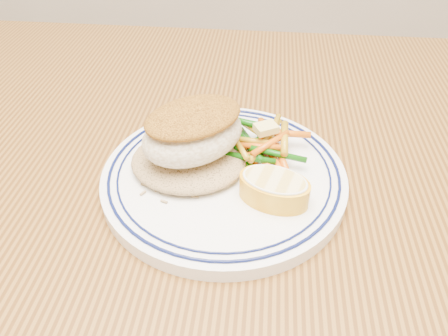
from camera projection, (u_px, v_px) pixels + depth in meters
dining_table at (243, 269)px, 0.49m from camera, size 1.50×0.90×0.75m
plate at (224, 176)px, 0.46m from camera, size 0.25×0.25×0.02m
rice_pilaf at (188, 158)px, 0.45m from camera, size 0.12×0.11×0.02m
fish_fillet at (193, 131)px, 0.43m from camera, size 0.13×0.13×0.05m
vegetable_pile at (259, 144)px, 0.47m from camera, size 0.11×0.10×0.03m
butter_pat at (266, 128)px, 0.45m from camera, size 0.03×0.03×0.01m
lemon_wedge at (274, 188)px, 0.41m from camera, size 0.08×0.08×0.03m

